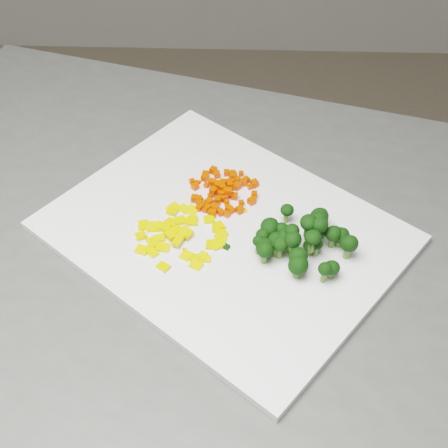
{
  "coord_description": "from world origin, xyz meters",
  "views": [
    {
      "loc": [
        0.38,
        -0.59,
        1.52
      ],
      "look_at": [
        0.36,
        -0.02,
        0.92
      ],
      "focal_mm": 50.0,
      "sensor_mm": 36.0,
      "label": 1
    }
  ],
  "objects_px": {
    "cutting_board": "(224,232)",
    "broccoli_pile": "(303,237)",
    "counter_block": "(219,415)",
    "carrot_pile": "(222,185)",
    "pepper_pile": "(181,233)"
  },
  "relations": [
    {
      "from": "cutting_board",
      "to": "carrot_pile",
      "type": "height_order",
      "value": "carrot_pile"
    },
    {
      "from": "broccoli_pile",
      "to": "counter_block",
      "type": "bearing_deg",
      "value": 178.83
    },
    {
      "from": "cutting_board",
      "to": "broccoli_pile",
      "type": "xyz_separation_m",
      "value": [
        0.1,
        -0.04,
        0.03
      ]
    },
    {
      "from": "carrot_pile",
      "to": "pepper_pile",
      "type": "height_order",
      "value": "carrot_pile"
    },
    {
      "from": "counter_block",
      "to": "carrot_pile",
      "type": "height_order",
      "value": "carrot_pile"
    },
    {
      "from": "counter_block",
      "to": "broccoli_pile",
      "type": "distance_m",
      "value": 0.5
    },
    {
      "from": "carrot_pile",
      "to": "broccoli_pile",
      "type": "xyz_separation_m",
      "value": [
        0.11,
        -0.11,
        0.01
      ]
    },
    {
      "from": "cutting_board",
      "to": "broccoli_pile",
      "type": "bearing_deg",
      "value": -20.07
    },
    {
      "from": "cutting_board",
      "to": "broccoli_pile",
      "type": "distance_m",
      "value": 0.11
    },
    {
      "from": "cutting_board",
      "to": "pepper_pile",
      "type": "bearing_deg",
      "value": -163.5
    },
    {
      "from": "counter_block",
      "to": "pepper_pile",
      "type": "xyz_separation_m",
      "value": [
        -0.05,
        0.02,
        0.47
      ]
    },
    {
      "from": "cutting_board",
      "to": "carrot_pile",
      "type": "xyz_separation_m",
      "value": [
        -0.0,
        0.07,
        0.02
      ]
    },
    {
      "from": "cutting_board",
      "to": "counter_block",
      "type": "bearing_deg",
      "value": -103.2
    },
    {
      "from": "carrot_pile",
      "to": "broccoli_pile",
      "type": "relative_size",
      "value": 0.83
    },
    {
      "from": "carrot_pile",
      "to": "pepper_pile",
      "type": "distance_m",
      "value": 0.1
    }
  ]
}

